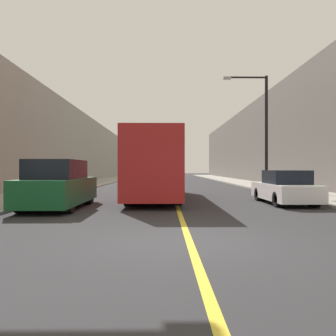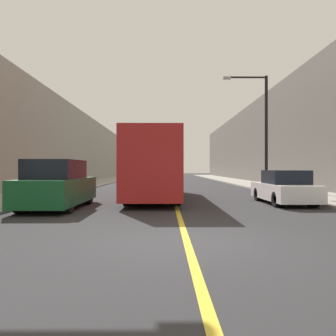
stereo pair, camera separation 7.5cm
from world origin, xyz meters
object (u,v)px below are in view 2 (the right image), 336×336
parked_suv_left (58,186)px  bus (155,165)px  pedestrian (31,179)px  car_right_near (284,189)px  street_lamp_right (262,124)px

parked_suv_left → bus: bearing=49.5°
bus → pedestrian: size_ratio=5.72×
parked_suv_left → pedestrian: pedestrian is taller
bus → car_right_near: bearing=-25.4°
bus → pedestrian: bus is taller
parked_suv_left → street_lamp_right: 14.27m
car_right_near → pedestrian: bearing=172.6°
car_right_near → bus: bearing=154.6°
bus → car_right_near: size_ratio=2.46×
parked_suv_left → pedestrian: 3.79m
parked_suv_left → street_lamp_right: (10.62, 8.83, 3.61)m
car_right_near → street_lamp_right: size_ratio=0.56×
parked_suv_left → street_lamp_right: size_ratio=0.64×
bus → street_lamp_right: bearing=33.2°
parked_suv_left → car_right_near: size_ratio=1.14×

